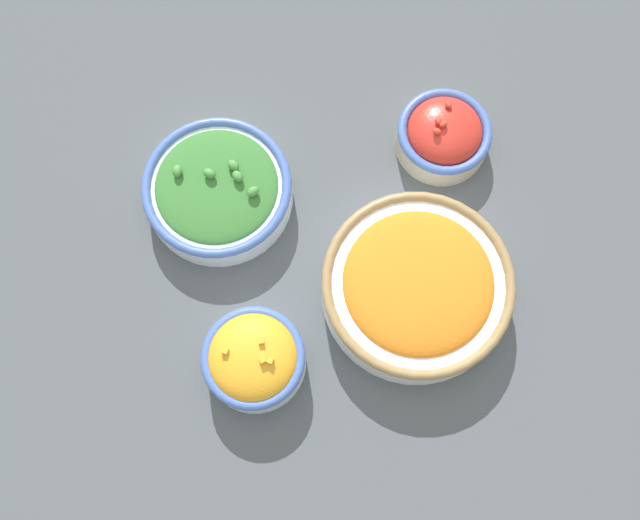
# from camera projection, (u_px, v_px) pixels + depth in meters

# --- Properties ---
(ground_plane) EXTENTS (3.00, 3.00, 0.00)m
(ground_plane) POSITION_uv_depth(u_px,v_px,m) (320.00, 267.00, 0.88)
(ground_plane) COLOR #4C5156
(bowl_squash) EXTENTS (0.12, 0.12, 0.07)m
(bowl_squash) POSITION_uv_depth(u_px,v_px,m) (254.00, 359.00, 0.82)
(bowl_squash) COLOR silver
(bowl_squash) RESTS_ON ground_plane
(bowl_carrots) EXTENTS (0.23, 0.23, 0.06)m
(bowl_carrots) POSITION_uv_depth(u_px,v_px,m) (417.00, 286.00, 0.84)
(bowl_carrots) COLOR white
(bowl_carrots) RESTS_ON ground_plane
(bowl_cherry_tomatoes) EXTENTS (0.12, 0.12, 0.07)m
(bowl_cherry_tomatoes) POSITION_uv_depth(u_px,v_px,m) (444.00, 135.00, 0.90)
(bowl_cherry_tomatoes) COLOR beige
(bowl_cherry_tomatoes) RESTS_ON ground_plane
(bowl_broccoli) EXTENTS (0.18, 0.18, 0.06)m
(bowl_broccoli) POSITION_uv_depth(u_px,v_px,m) (218.00, 190.00, 0.88)
(bowl_broccoli) COLOR silver
(bowl_broccoli) RESTS_ON ground_plane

